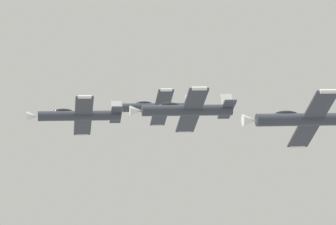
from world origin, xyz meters
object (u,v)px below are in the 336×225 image
Objects in this scene: airplane_lead at (78,115)px; airplane_right_inner at (157,107)px; airplane_left_outer at (305,119)px; airplane_left_inner at (186,110)px.

airplane_right_inner is (10.20, -10.17, 0.20)m from airplane_lead.
airplane_left_outer is at bearing -137.71° from airplane_lead.
airplane_left_outer is at bearing -164.49° from airplane_right_inner.
airplane_lead is 1.00× the size of airplane_right_inner.
airplane_left_inner is 1.00× the size of airplane_left_outer.
airplane_left_inner is (-9.76, -10.21, 1.12)m from airplane_lead.
airplane_lead is at bearing 42.29° from airplane_left_outer.
airplane_left_inner is at bearing 38.19° from airplane_left_outer.
airplane_right_inner is at bearing 15.51° from airplane_left_outer.
airplane_lead is at bearing 46.28° from airplane_left_inner.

